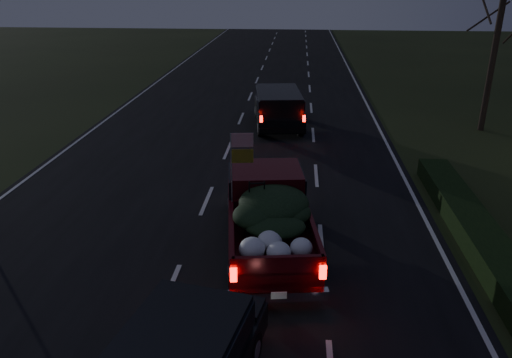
# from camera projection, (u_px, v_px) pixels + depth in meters

# --- Properties ---
(ground) EXTENTS (120.00, 120.00, 0.00)m
(ground) POSITION_uv_depth(u_px,v_px,m) (169.00, 291.00, 11.53)
(ground) COLOR black
(ground) RESTS_ON ground
(road_asphalt) EXTENTS (14.00, 120.00, 0.02)m
(road_asphalt) POSITION_uv_depth(u_px,v_px,m) (169.00, 291.00, 11.53)
(road_asphalt) COLOR black
(road_asphalt) RESTS_ON ground
(hedge_row) EXTENTS (1.00, 10.00, 0.60)m
(hedge_row) POSITION_uv_depth(u_px,v_px,m) (476.00, 232.00, 13.58)
(hedge_row) COLOR black
(hedge_row) RESTS_ON ground
(bare_tree_far) EXTENTS (3.60, 3.60, 7.00)m
(bare_tree_far) POSITION_uv_depth(u_px,v_px,m) (501.00, 14.00, 21.57)
(bare_tree_far) COLOR black
(bare_tree_far) RESTS_ON ground
(pickup_truck) EXTENTS (2.78, 5.66, 2.85)m
(pickup_truck) POSITION_uv_depth(u_px,v_px,m) (268.00, 211.00, 13.03)
(pickup_truck) COLOR #3D080E
(pickup_truck) RESTS_ON ground
(lead_suv) EXTENTS (2.65, 5.16, 1.42)m
(lead_suv) POSITION_uv_depth(u_px,v_px,m) (278.00, 105.00, 23.63)
(lead_suv) COLOR black
(lead_suv) RESTS_ON ground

